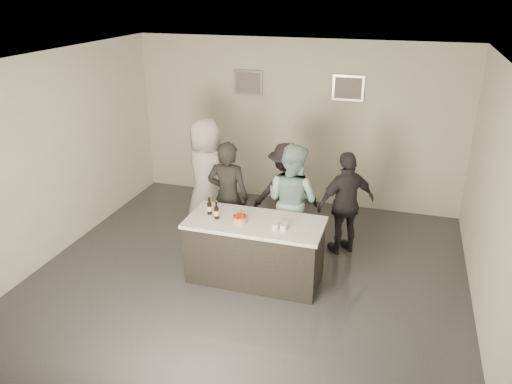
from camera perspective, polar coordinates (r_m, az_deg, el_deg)
floor at (r=7.12m, az=-1.19°, el=-10.08°), size 6.00×6.00×0.00m
ceiling at (r=6.04m, az=-1.43°, el=14.58°), size 6.00×6.00×0.00m
wall_back at (r=9.18m, az=4.59°, el=7.82°), size 6.00×0.04×3.00m
wall_front at (r=4.03m, az=-15.10°, el=-13.99°), size 6.00×0.04×3.00m
wall_left at (r=7.85m, az=-22.64°, el=3.48°), size 0.04×6.00×3.00m
wall_right at (r=6.25m, az=25.87°, el=-1.85°), size 0.04×6.00×3.00m
picture_left at (r=9.23m, az=-0.90°, el=12.42°), size 0.54×0.04×0.44m
picture_right at (r=8.86m, az=10.50°, el=11.61°), size 0.54×0.04×0.44m
bar_counter at (r=6.94m, az=-0.12°, el=-6.67°), size 1.86×0.86×0.90m
cake at (r=6.68m, az=-1.84°, el=-3.17°), size 0.20×0.20×0.08m
beer_bottle_a at (r=6.90m, az=-5.35°, el=-1.55°), size 0.07×0.07×0.26m
beer_bottle_b at (r=6.76m, az=-4.54°, el=-2.05°), size 0.07×0.07×0.26m
tumbler_cluster at (r=6.52m, az=2.81°, el=-3.85°), size 0.19×0.19×0.08m
candles at (r=6.57m, az=-3.08°, el=-4.00°), size 0.24×0.08×0.01m
person_main_black at (r=7.54m, az=-3.21°, el=-0.58°), size 0.65×0.44×1.75m
person_main_blue at (r=7.41m, az=4.13°, el=-1.00°), size 1.06×0.96×1.76m
person_guest_left at (r=8.21m, az=-5.73°, el=1.90°), size 1.11×1.00×1.90m
person_guest_right at (r=7.60m, az=10.26°, el=-1.29°), size 0.99×0.90×1.61m
person_guest_back at (r=7.92m, az=3.46°, el=0.03°), size 1.18×0.94×1.60m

